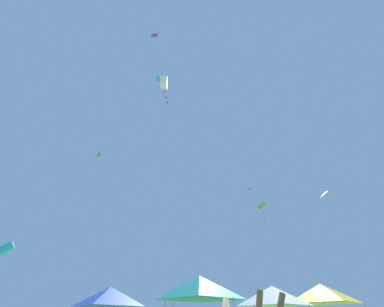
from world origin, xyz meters
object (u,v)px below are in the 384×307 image
kite_cyan_delta (158,79)px  kite_purple_diamond (323,194)px  kite_cyan_box (2,251)px  canopy_tent_teal (200,287)px  kite_lime_box (262,207)px  canopy_tent_white (273,296)px  canopy_tent_yellow (323,293)px  canopy_tent_blue (109,296)px  kite_purple_delta (154,35)px  kite_green_box (99,154)px  kite_white_box (164,83)px  kite_blue_diamond (249,189)px

kite_cyan_delta → kite_purple_diamond: size_ratio=1.08×
kite_cyan_box → kite_purple_diamond: size_ratio=2.86×
canopy_tent_teal → kite_lime_box: kite_lime_box is taller
kite_purple_diamond → canopy_tent_white: bearing=-138.9°
canopy_tent_white → kite_cyan_box: bearing=173.6°
canopy_tent_teal → canopy_tent_yellow: bearing=28.5°
canopy_tent_yellow → kite_cyan_box: size_ratio=1.16×
canopy_tent_white → canopy_tent_blue: bearing=-177.9°
kite_purple_delta → canopy_tent_teal: bearing=15.0°
canopy_tent_blue → kite_green_box: (-8.83, 9.87, 18.27)m
canopy_tent_teal → kite_white_box: size_ratio=1.28×
kite_green_box → kite_lime_box: (22.92, 4.52, -6.59)m
kite_white_box → kite_purple_delta: 11.05m
kite_cyan_box → kite_white_box: bearing=-29.2°
canopy_tent_teal → kite_cyan_delta: kite_cyan_delta is taller
canopy_tent_white → kite_purple_delta: bearing=-156.9°
canopy_tent_white → kite_blue_diamond: 13.64m
canopy_tent_white → kite_cyan_box: kite_cyan_box is taller
kite_cyan_box → canopy_tent_white: bearing=-6.4°
kite_green_box → kite_purple_delta: (9.85, -13.34, 6.61)m
kite_cyan_box → kite_purple_delta: 25.13m
canopy_tent_white → kite_cyan_delta: kite_cyan_delta is taller
kite_cyan_delta → kite_purple_delta: bearing=-92.7°
kite_green_box → kite_cyan_delta: kite_cyan_delta is taller
canopy_tent_white → kite_green_box: size_ratio=4.30×
canopy_tent_teal → kite_cyan_box: size_ratio=1.14×
kite_lime_box → kite_cyan_box: bearing=-154.5°
kite_blue_diamond → kite_purple_diamond: (8.72, 1.07, -0.31)m
canopy_tent_white → canopy_tent_blue: canopy_tent_white is taller
kite_purple_diamond → kite_blue_diamond: bearing=-173.0°
canopy_tent_teal → kite_blue_diamond: size_ratio=2.77×
canopy_tent_teal → kite_blue_diamond: 16.14m
canopy_tent_teal → kite_purple_delta: (-4.60, -1.24, 24.67)m
kite_purple_delta → kite_blue_diamond: bearing=48.1°
kite_lime_box → kite_cyan_delta: 21.75m
kite_white_box → kite_cyan_delta: kite_cyan_delta is taller
kite_purple_diamond → kite_purple_delta: kite_purple_delta is taller
canopy_tent_white → kite_white_box: kite_white_box is taller
kite_lime_box → kite_cyan_delta: kite_cyan_delta is taller
canopy_tent_teal → kite_lime_box: bearing=63.0°
kite_blue_diamond → kite_lime_box: (2.69, 6.30, 0.49)m
kite_lime_box → kite_cyan_delta: (-12.91, -14.52, 9.76)m
kite_blue_diamond → canopy_tent_yellow: bearing=-67.5°
kite_green_box → kite_purple_diamond: bearing=-1.4°
kite_white_box → kite_blue_diamond: 15.72m
kite_blue_diamond → kite_purple_diamond: bearing=7.0°
canopy_tent_blue → canopy_tent_white: bearing=2.1°
kite_green_box → kite_purple_delta: kite_purple_delta is taller
canopy_tent_white → canopy_tent_yellow: bearing=26.0°
canopy_tent_yellow → kite_cyan_delta: 24.77m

